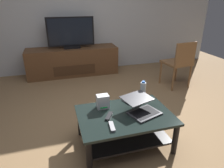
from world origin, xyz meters
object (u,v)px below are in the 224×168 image
Objects in this scene: media_cabinet at (73,61)px; laptop at (141,107)px; dining_chair at (179,61)px; soundbar_remote at (112,126)px; television at (71,33)px; cell_phone at (127,102)px; tv_remote at (109,116)px; water_bottle_near at (143,91)px; coffee_table at (125,123)px; router_box at (103,102)px.

media_cabinet is 4.17× the size of laptop.
dining_chair is 2.23m from soundbar_remote.
television reaches higher than cell_phone.
dining_chair reaches higher than laptop.
dining_chair is at bearing 67.63° from tv_remote.
television is at bearing 145.46° from dining_chair.
cell_phone is 0.88× the size of tv_remote.
soundbar_remote reaches higher than cell_phone.
tv_remote is at bearing -152.13° from water_bottle_near.
water_bottle_near reaches higher than coffee_table.
router_box is (0.10, -2.30, 0.18)m from media_cabinet.
media_cabinet reaches higher than cell_phone.
laptop is 0.44m from router_box.
laptop is (0.48, -2.49, -0.44)m from television.
coffee_table is 0.31m from soundbar_remote.
tv_remote is at bearing 88.97° from soundbar_remote.
soundbar_remote is (-0.53, -0.46, -0.11)m from water_bottle_near.
water_bottle_near is at bearing -74.48° from media_cabinet.
dining_chair is 1.82m from laptop.
television is 5.96× the size of soundbar_remote.
media_cabinet is at bearing 105.52° from water_bottle_near.
media_cabinet reaches higher than coffee_table.
water_bottle_near is 1.76× the size of cell_phone.
coffee_table is at bearing -140.21° from dining_chair.
coffee_table is at bearing -135.26° from cell_phone.
television is (0.00, -0.02, 0.60)m from media_cabinet.
cell_phone is (0.41, -2.25, 0.10)m from media_cabinet.
coffee_table is 1.96m from dining_chair.
laptop is 2.85× the size of soundbar_remote.
laptop is at bearing 31.28° from soundbar_remote.
cell_phone is at bearing -144.06° from dining_chair.
coffee_table is 1.07× the size of television.
laptop is 0.44m from soundbar_remote.
media_cabinet is at bearing 92.44° from router_box.
coffee_table is at bearing -45.19° from router_box.
laptop is at bearing 30.25° from tv_remote.
water_bottle_near is at bearing 46.76° from soundbar_remote.
router_box is at bearing 94.89° from soundbar_remote.
television reaches higher than dining_chair.
water_bottle_near is 0.24m from cell_phone.
media_cabinet is 13.60× the size of cell_phone.
laptop reaches higher than soundbar_remote.
laptop is at bearing -136.18° from dining_chair.
soundbar_remote is (-0.02, -0.19, 0.00)m from tv_remote.
laptop is at bearing -95.01° from cell_phone.
media_cabinet is at bearing 144.99° from dining_chair.
tv_remote is at bearing -87.38° from television.
cell_phone is (-0.21, -0.01, -0.11)m from water_bottle_near.
dining_chair is at bearing -35.01° from media_cabinet.
soundbar_remote is at bearing -136.40° from coffee_table.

